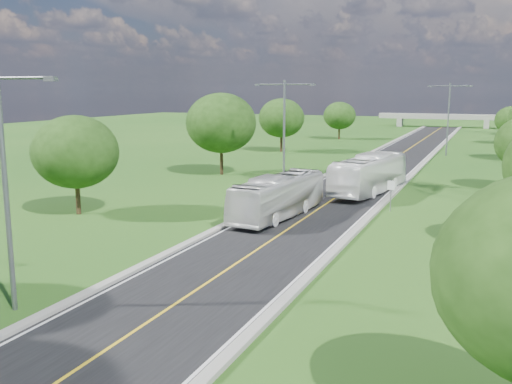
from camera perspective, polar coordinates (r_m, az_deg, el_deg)
ground at (r=66.83m, az=12.08°, el=2.15°), size 260.00×260.00×0.00m
road at (r=72.68m, az=12.98°, el=2.78°), size 8.00×150.00×0.06m
curb_left at (r=73.50m, az=9.71°, el=3.04°), size 0.50×150.00×0.22m
curb_right at (r=72.07m, az=16.31°, el=2.63°), size 0.50×150.00×0.22m
speed_limit_sign at (r=44.26m, az=13.35°, el=0.14°), size 0.55×0.09×2.40m
overpass at (r=145.72m, az=18.14°, el=7.11°), size 30.00×3.00×3.20m
streetlight_near_left at (r=25.18m, az=-23.89°, el=2.01°), size 5.90×0.25×10.00m
streetlight_mid_left at (r=53.37m, az=2.83°, el=6.79°), size 5.90×0.25×10.00m
streetlight_far_right at (r=83.35m, az=18.70°, el=7.52°), size 5.90×0.25×10.00m
tree_lb at (r=43.71m, az=-17.61°, el=3.84°), size 6.30×6.30×7.33m
tree_lc at (r=61.53m, az=-3.50°, el=6.90°), size 7.56×7.56×8.79m
tree_ld at (r=84.39m, az=2.56°, el=7.40°), size 6.72×6.72×7.82m
tree_le at (r=106.57m, az=8.36°, el=7.56°), size 5.88×5.88×6.84m
tree_re at (r=105.20m, az=24.21°, el=6.57°), size 5.46×5.46×6.35m
bus_outbound at (r=51.38m, az=11.26°, el=1.76°), size 4.71×12.43×3.38m
bus_inbound at (r=40.99m, az=2.26°, el=-0.41°), size 3.63×11.13×3.05m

